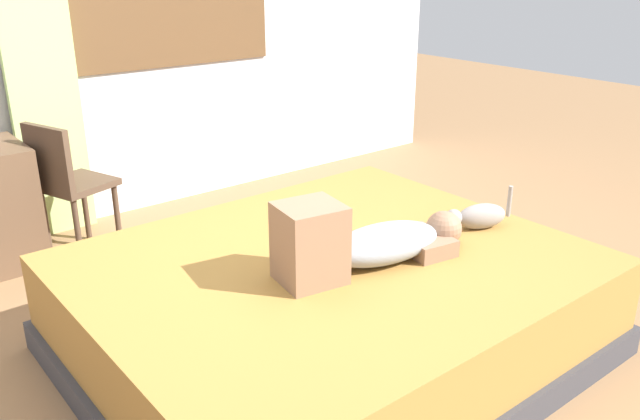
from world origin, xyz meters
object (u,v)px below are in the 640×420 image
(bed, at_px, (330,306))
(chair_by_desk, at_px, (66,180))
(person_lying, at_px, (366,242))
(cat, at_px, (478,216))

(bed, xyz_separation_m, chair_by_desk, (-0.56, 1.82, 0.27))
(person_lying, xyz_separation_m, chair_by_desk, (-0.64, 1.98, -0.10))
(cat, height_order, chair_by_desk, chair_by_desk)
(person_lying, relative_size, cat, 2.79)
(bed, relative_size, chair_by_desk, 2.62)
(person_lying, distance_m, cat, 0.73)
(bed, bearing_deg, cat, -14.01)
(bed, relative_size, cat, 6.68)
(cat, xyz_separation_m, chair_by_desk, (-1.36, 2.02, -0.05))
(bed, xyz_separation_m, person_lying, (0.07, -0.16, 0.36))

